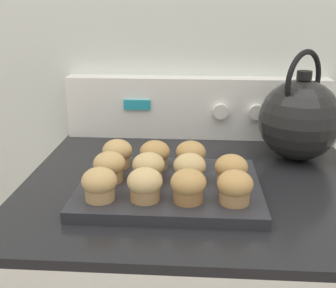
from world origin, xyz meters
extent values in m
cube|color=silver|center=(0.00, 0.69, 1.20)|extent=(8.00, 0.05, 2.40)
cube|color=black|center=(0.00, 0.34, 0.91)|extent=(0.74, 0.65, 0.02)
cube|color=white|center=(0.00, 0.64, 1.00)|extent=(0.72, 0.05, 0.17)
cube|color=teal|center=(-0.16, 0.61, 1.01)|extent=(0.07, 0.01, 0.03)
cylinder|color=white|center=(0.07, 0.61, 1.00)|extent=(0.04, 0.02, 0.04)
cylinder|color=white|center=(0.16, 0.61, 1.00)|extent=(0.04, 0.02, 0.04)
cylinder|color=white|center=(0.26, 0.61, 1.00)|extent=(0.04, 0.02, 0.04)
cube|color=#28282D|center=(-0.05, 0.27, 0.93)|extent=(0.36, 0.28, 0.02)
cylinder|color=tan|center=(-0.17, 0.19, 0.95)|extent=(0.05, 0.05, 0.03)
ellipsoid|color=tan|center=(-0.17, 0.19, 0.98)|extent=(0.07, 0.07, 0.05)
cylinder|color=#A37A4C|center=(-0.09, 0.19, 0.95)|extent=(0.05, 0.05, 0.03)
ellipsoid|color=tan|center=(-0.09, 0.19, 0.98)|extent=(0.07, 0.07, 0.05)
cylinder|color=olive|center=(-0.01, 0.19, 0.95)|extent=(0.05, 0.05, 0.03)
ellipsoid|color=tan|center=(-0.01, 0.19, 0.98)|extent=(0.07, 0.07, 0.05)
cylinder|color=#A37A4C|center=(0.07, 0.19, 0.95)|extent=(0.05, 0.05, 0.03)
ellipsoid|color=tan|center=(0.07, 0.19, 0.98)|extent=(0.07, 0.07, 0.05)
cylinder|color=tan|center=(-0.17, 0.27, 0.95)|extent=(0.05, 0.05, 0.03)
ellipsoid|color=tan|center=(-0.17, 0.27, 0.98)|extent=(0.07, 0.07, 0.05)
cylinder|color=tan|center=(-0.09, 0.27, 0.95)|extent=(0.05, 0.05, 0.03)
ellipsoid|color=tan|center=(-0.09, 0.27, 0.98)|extent=(0.07, 0.07, 0.05)
cylinder|color=#A37A4C|center=(-0.01, 0.27, 0.95)|extent=(0.05, 0.05, 0.03)
ellipsoid|color=tan|center=(-0.01, 0.27, 0.98)|extent=(0.07, 0.07, 0.05)
cylinder|color=tan|center=(0.07, 0.27, 0.95)|extent=(0.05, 0.05, 0.03)
ellipsoid|color=tan|center=(0.07, 0.27, 0.98)|extent=(0.07, 0.07, 0.05)
cylinder|color=tan|center=(-0.17, 0.35, 0.95)|extent=(0.05, 0.05, 0.03)
ellipsoid|color=tan|center=(-0.17, 0.35, 0.98)|extent=(0.07, 0.07, 0.05)
cylinder|color=tan|center=(-0.09, 0.35, 0.95)|extent=(0.05, 0.05, 0.03)
ellipsoid|color=tan|center=(-0.09, 0.35, 0.98)|extent=(0.07, 0.07, 0.05)
cylinder|color=olive|center=(-0.01, 0.35, 0.95)|extent=(0.05, 0.05, 0.03)
ellipsoid|color=tan|center=(-0.01, 0.35, 0.98)|extent=(0.07, 0.07, 0.05)
sphere|color=black|center=(0.25, 0.49, 1.01)|extent=(0.20, 0.20, 0.20)
cylinder|color=black|center=(0.25, 0.49, 1.12)|extent=(0.04, 0.04, 0.02)
cone|color=black|center=(0.31, 0.55, 1.04)|extent=(0.08, 0.08, 0.07)
torus|color=black|center=(0.25, 0.49, 1.11)|extent=(0.11, 0.12, 0.15)
camera|label=1|loc=(0.00, -0.51, 1.29)|focal=45.00mm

